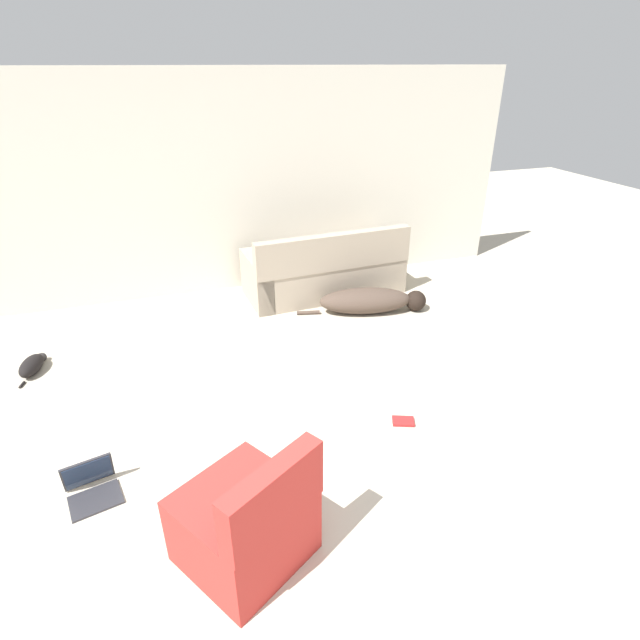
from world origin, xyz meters
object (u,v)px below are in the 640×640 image
object	(u,v)px
dog	(371,301)
cat	(32,365)
side_chair	(247,522)
laptop_open	(91,484)
couch	(325,272)
book_red	(403,421)

from	to	relation	value
dog	cat	size ratio (longest dim) A/B	2.99
side_chair	laptop_open	bearing A→B (deg)	-73.27
laptop_open	side_chair	size ratio (longest dim) A/B	0.43
couch	cat	size ratio (longest dim) A/B	3.89
dog	cat	distance (m)	3.56
cat	laptop_open	xyz separation A→B (m)	(0.63, -1.80, 0.01)
cat	book_red	distance (m)	3.49
couch	side_chair	bearing A→B (deg)	60.94
laptop_open	book_red	world-z (taller)	laptop_open
dog	laptop_open	distance (m)	3.51
couch	cat	world-z (taller)	couch
cat	laptop_open	bearing A→B (deg)	-144.83
dog	couch	bearing A→B (deg)	129.27
cat	side_chair	world-z (taller)	side_chair
couch	book_red	xyz separation A→B (m)	(-0.23, -2.64, -0.27)
cat	side_chair	distance (m)	3.06
dog	book_red	size ratio (longest dim) A/B	7.33
laptop_open	book_red	size ratio (longest dim) A/B	1.88
dog	cat	world-z (taller)	dog
book_red	side_chair	bearing A→B (deg)	-150.23
dog	side_chair	distance (m)	3.43
side_chair	couch	bearing A→B (deg)	-146.97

